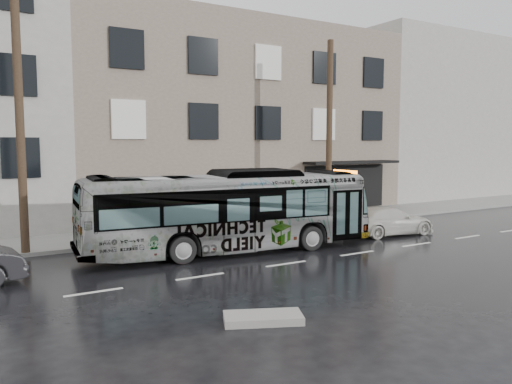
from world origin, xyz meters
TOP-DOWN VIEW (x-y plane):
  - ground at (0.00, 0.00)m, footprint 120.00×120.00m
  - sidewalk at (0.00, 4.90)m, footprint 90.00×3.60m
  - building_taupe at (5.00, 12.70)m, footprint 20.00×12.00m
  - building_filler at (24.00, 12.70)m, footprint 18.00×12.00m
  - utility_pole_front at (6.50, 3.30)m, footprint 0.30×0.30m
  - utility_pole_rear at (-7.50, 3.30)m, footprint 0.30×0.30m
  - sign_post at (7.60, 3.30)m, footprint 0.06×0.06m
  - bus at (-0.78, 0.23)m, footprint 11.32×3.71m
  - white_sedan at (7.07, -0.29)m, footprint 4.47×2.21m
  - slush_pile at (-3.58, -6.83)m, footprint 1.97×1.46m

SIDE VIEW (x-z plane):
  - ground at x=0.00m, z-range 0.00..0.00m
  - sidewalk at x=0.00m, z-range 0.00..0.15m
  - slush_pile at x=-3.58m, z-range 0.00..0.18m
  - white_sedan at x=7.07m, z-range 0.00..1.25m
  - sign_post at x=7.60m, z-range 0.15..2.55m
  - bus at x=-0.78m, z-range 0.00..3.10m
  - utility_pole_front at x=6.50m, z-range 0.15..9.15m
  - utility_pole_rear at x=-7.50m, z-range 0.15..9.15m
  - building_taupe at x=5.00m, z-range 0.00..11.00m
  - building_filler at x=24.00m, z-range 0.00..12.00m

